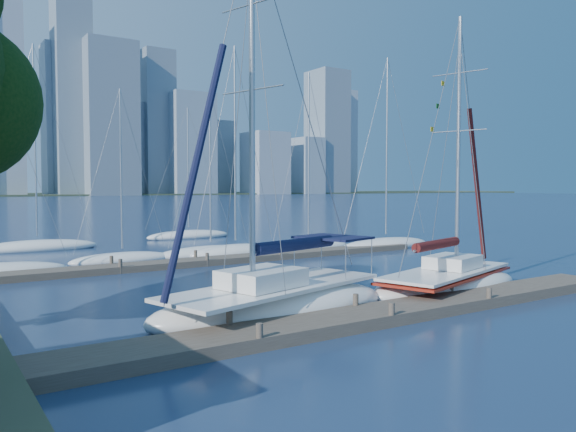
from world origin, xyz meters
TOP-DOWN VIEW (x-y plane):
  - ground at (0.00, 0.00)m, footprint 700.00×700.00m
  - near_dock at (0.00, 0.00)m, footprint 26.00×2.00m
  - far_dock at (2.00, 16.00)m, footprint 30.00×1.80m
  - sailboat_navy at (-2.38, 2.47)m, footprint 10.03×5.58m
  - sailboat_maroon at (6.17, 2.12)m, footprint 8.91×5.06m
  - bg_boat_1 at (-2.60, 19.42)m, footprint 6.58×3.59m
  - bg_boat_2 at (3.22, 19.34)m, footprint 7.85×4.83m
  - bg_boat_3 at (4.67, 18.62)m, footprint 7.14×3.77m
  - bg_boat_4 at (10.66, 18.69)m, footprint 7.44×3.63m
  - bg_boat_5 at (16.41, 16.74)m, footprint 8.30×2.37m
  - bg_boat_6 at (-5.73, 29.19)m, footprint 8.65×4.31m
  - bg_boat_7 at (7.23, 32.21)m, footprint 7.90×2.86m

SIDE VIEW (x-z plane):
  - ground at x=0.00m, z-range 0.00..0.00m
  - far_dock at x=2.00m, z-range 0.00..0.36m
  - near_dock at x=0.00m, z-range 0.00..0.40m
  - bg_boat_1 at x=-2.60m, z-range -5.13..5.57m
  - bg_boat_2 at x=3.22m, z-range -5.38..5.85m
  - bg_boat_7 at x=7.23m, z-range -5.69..6.18m
  - bg_boat_4 at x=10.66m, z-range -6.25..6.77m
  - bg_boat_5 at x=16.41m, z-range -6.95..7.49m
  - bg_boat_6 at x=-5.73m, z-range -7.22..7.78m
  - bg_boat_3 at x=4.67m, z-range -6.77..7.34m
  - sailboat_maroon at x=6.17m, z-range -5.32..7.23m
  - sailboat_navy at x=-2.38m, z-range -5.96..7.95m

